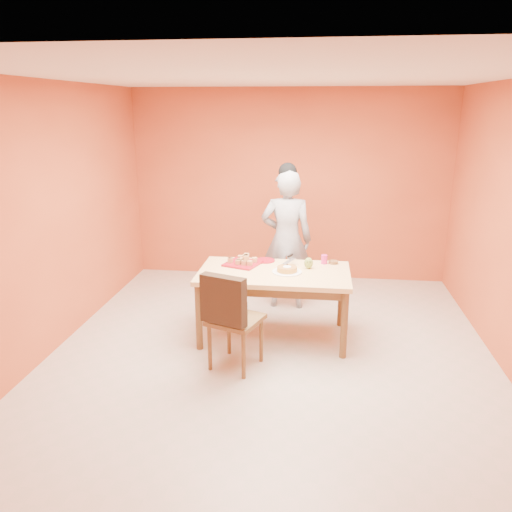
# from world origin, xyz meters

# --- Properties ---
(floor) EXTENTS (5.00, 5.00, 0.00)m
(floor) POSITION_xyz_m (0.00, 0.00, 0.00)
(floor) COLOR beige
(floor) RESTS_ON ground
(ceiling) EXTENTS (5.00, 5.00, 0.00)m
(ceiling) POSITION_xyz_m (0.00, 0.00, 2.70)
(ceiling) COLOR silver
(ceiling) RESTS_ON wall_back
(wall_back) EXTENTS (4.50, 0.00, 4.50)m
(wall_back) POSITION_xyz_m (0.00, 2.50, 1.35)
(wall_back) COLOR #C7562E
(wall_back) RESTS_ON floor
(wall_left) EXTENTS (0.00, 5.00, 5.00)m
(wall_left) POSITION_xyz_m (-2.25, 0.00, 1.35)
(wall_left) COLOR #C7562E
(wall_left) RESTS_ON floor
(dining_table) EXTENTS (1.60, 0.90, 0.76)m
(dining_table) POSITION_xyz_m (-0.01, 0.40, 0.67)
(dining_table) COLOR #F2BF7F
(dining_table) RESTS_ON floor
(dining_chair) EXTENTS (0.60, 0.66, 0.99)m
(dining_chair) POSITION_xyz_m (-0.32, -0.31, 0.52)
(dining_chair) COLOR brown
(dining_chair) RESTS_ON floor
(pastry_pile) EXTENTS (0.31, 0.31, 0.10)m
(pastry_pile) POSITION_xyz_m (-0.38, 0.59, 0.83)
(pastry_pile) COLOR tan
(pastry_pile) RESTS_ON pastry_platter
(person) EXTENTS (0.64, 0.42, 1.73)m
(person) POSITION_xyz_m (0.05, 1.31, 0.86)
(person) COLOR #9C9C9F
(person) RESTS_ON floor
(pastry_platter) EXTENTS (0.45, 0.45, 0.02)m
(pastry_platter) POSITION_xyz_m (-0.38, 0.59, 0.77)
(pastry_platter) COLOR maroon
(pastry_platter) RESTS_ON dining_table
(red_dinner_plate) EXTENTS (0.26, 0.26, 0.01)m
(red_dinner_plate) POSITION_xyz_m (-0.15, 0.75, 0.77)
(red_dinner_plate) COLOR maroon
(red_dinner_plate) RESTS_ON dining_table
(white_cake_plate) EXTENTS (0.40, 0.40, 0.01)m
(white_cake_plate) POSITION_xyz_m (0.12, 0.38, 0.77)
(white_cake_plate) COLOR white
(white_cake_plate) RESTS_ON dining_table
(sponge_cake) EXTENTS (0.28, 0.28, 0.05)m
(sponge_cake) POSITION_xyz_m (0.12, 0.38, 0.80)
(sponge_cake) COLOR gold
(sponge_cake) RESTS_ON white_cake_plate
(cake_server) EXTENTS (0.14, 0.26, 0.01)m
(cake_server) POSITION_xyz_m (0.13, 0.56, 0.83)
(cake_server) COLOR silver
(cake_server) RESTS_ON sponge_cake
(egg_ornament) EXTENTS (0.11, 0.10, 0.12)m
(egg_ornament) POSITION_xyz_m (0.35, 0.54, 0.82)
(egg_ornament) COLOR olive
(egg_ornament) RESTS_ON dining_table
(magenta_glass) EXTENTS (0.09, 0.09, 0.10)m
(magenta_glass) POSITION_xyz_m (0.51, 0.74, 0.81)
(magenta_glass) COLOR #C71D73
(magenta_glass) RESTS_ON dining_table
(checker_tin) EXTENTS (0.13, 0.13, 0.03)m
(checker_tin) POSITION_xyz_m (0.62, 0.75, 0.78)
(checker_tin) COLOR #3B2510
(checker_tin) RESTS_ON dining_table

